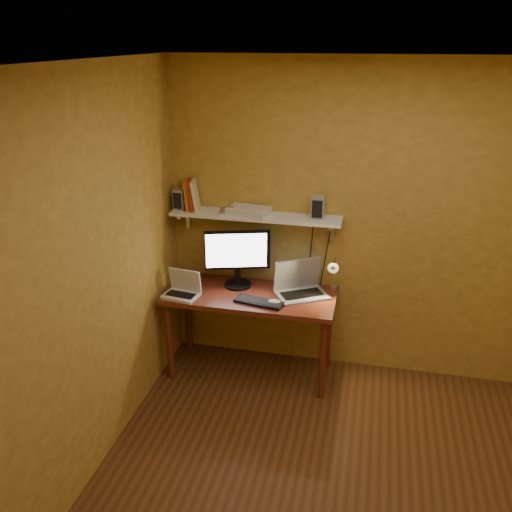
% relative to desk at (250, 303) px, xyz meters
% --- Properties ---
extents(room, '(3.44, 3.24, 2.64)m').
position_rel_desk_xyz_m(room, '(0.95, -1.28, 0.64)').
color(room, brown).
rests_on(room, ground).
extents(desk, '(1.40, 0.60, 0.75)m').
position_rel_desk_xyz_m(desk, '(0.00, 0.00, 0.00)').
color(desk, maroon).
rests_on(desk, ground).
extents(wall_shelf, '(1.40, 0.25, 0.21)m').
position_rel_desk_xyz_m(wall_shelf, '(0.00, 0.19, 0.69)').
color(wall_shelf, white).
rests_on(wall_shelf, room).
extents(monitor, '(0.53, 0.29, 0.49)m').
position_rel_desk_xyz_m(monitor, '(-0.14, 0.13, 0.36)').
color(monitor, black).
rests_on(monitor, desk).
extents(laptop, '(0.48, 0.44, 0.29)m').
position_rel_desk_xyz_m(laptop, '(0.40, 0.09, 0.16)').
color(laptop, gray).
rests_on(laptop, desk).
extents(netbook, '(0.31, 0.24, 0.21)m').
position_rel_desk_xyz_m(netbook, '(-0.53, -0.14, 0.14)').
color(netbook, silver).
rests_on(netbook, desk).
extents(keyboard, '(0.41, 0.21, 0.02)m').
position_rel_desk_xyz_m(keyboard, '(0.11, -0.15, 0.10)').
color(keyboard, black).
rests_on(keyboard, desk).
extents(mouse, '(0.10, 0.07, 0.04)m').
position_rel_desk_xyz_m(mouse, '(0.22, -0.14, 0.10)').
color(mouse, silver).
rests_on(mouse, desk).
extents(desk_lamp, '(0.09, 0.23, 0.38)m').
position_rel_desk_xyz_m(desk_lamp, '(0.66, 0.13, 0.29)').
color(desk_lamp, silver).
rests_on(desk_lamp, desk).
extents(speaker_left, '(0.11, 0.11, 0.17)m').
position_rel_desk_xyz_m(speaker_left, '(-0.64, 0.19, 0.80)').
color(speaker_left, gray).
rests_on(speaker_left, wall_shelf).
extents(speaker_right, '(0.10, 0.10, 0.18)m').
position_rel_desk_xyz_m(speaker_right, '(0.50, 0.20, 0.80)').
color(speaker_right, gray).
rests_on(speaker_right, wall_shelf).
extents(books, '(0.16, 0.18, 0.25)m').
position_rel_desk_xyz_m(books, '(-0.55, 0.20, 0.83)').
color(books, '#BA4D15').
rests_on(books, wall_shelf).
extents(shelf_camera, '(0.12, 0.07, 0.07)m').
position_rel_desk_xyz_m(shelf_camera, '(-0.23, 0.13, 0.74)').
color(shelf_camera, silver).
rests_on(shelf_camera, wall_shelf).
extents(router, '(0.36, 0.26, 0.05)m').
position_rel_desk_xyz_m(router, '(-0.06, 0.19, 0.74)').
color(router, silver).
rests_on(router, wall_shelf).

